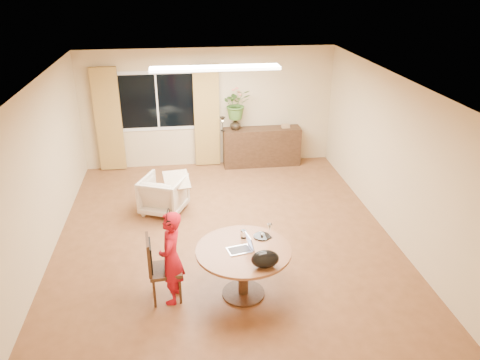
# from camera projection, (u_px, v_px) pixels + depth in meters

# --- Properties ---
(floor) EXTENTS (6.50, 6.50, 0.00)m
(floor) POSITION_uv_depth(u_px,v_px,m) (225.00, 236.00, 7.86)
(floor) COLOR brown
(floor) RESTS_ON ground
(ceiling) EXTENTS (6.50, 6.50, 0.00)m
(ceiling) POSITION_uv_depth(u_px,v_px,m) (222.00, 82.00, 6.78)
(ceiling) COLOR white
(ceiling) RESTS_ON wall_back
(wall_back) EXTENTS (5.50, 0.00, 5.50)m
(wall_back) POSITION_uv_depth(u_px,v_px,m) (209.00, 108.00, 10.25)
(wall_back) COLOR beige
(wall_back) RESTS_ON floor
(wall_left) EXTENTS (0.00, 6.50, 6.50)m
(wall_left) POSITION_uv_depth(u_px,v_px,m) (41.00, 174.00, 6.98)
(wall_left) COLOR beige
(wall_left) RESTS_ON floor
(wall_right) EXTENTS (0.00, 6.50, 6.50)m
(wall_right) POSITION_uv_depth(u_px,v_px,m) (390.00, 156.00, 7.65)
(wall_right) COLOR beige
(wall_right) RESTS_ON floor
(window) EXTENTS (1.70, 0.03, 1.30)m
(window) POSITION_uv_depth(u_px,v_px,m) (157.00, 101.00, 10.02)
(window) COLOR white
(window) RESTS_ON wall_back
(curtain_left) EXTENTS (0.55, 0.08, 2.25)m
(curtain_left) POSITION_uv_depth(u_px,v_px,m) (108.00, 120.00, 9.97)
(curtain_left) COLOR olive
(curtain_left) RESTS_ON wall_back
(curtain_right) EXTENTS (0.55, 0.08, 2.25)m
(curtain_right) POSITION_uv_depth(u_px,v_px,m) (207.00, 116.00, 10.22)
(curtain_right) COLOR olive
(curtain_right) RESTS_ON wall_back
(ceiling_panel) EXTENTS (2.20, 0.35, 0.05)m
(ceiling_panel) POSITION_uv_depth(u_px,v_px,m) (215.00, 68.00, 7.88)
(ceiling_panel) COLOR white
(ceiling_panel) RESTS_ON ceiling
(dining_table) EXTENTS (1.27, 1.27, 0.72)m
(dining_table) POSITION_uv_depth(u_px,v_px,m) (243.00, 259.00, 6.22)
(dining_table) COLOR brown
(dining_table) RESTS_ON floor
(dining_chair) EXTENTS (0.49, 0.46, 0.95)m
(dining_chair) POSITION_uv_depth(u_px,v_px,m) (165.00, 268.00, 6.19)
(dining_chair) COLOR black
(dining_chair) RESTS_ON floor
(child) EXTENTS (0.53, 0.41, 1.32)m
(child) POSITION_uv_depth(u_px,v_px,m) (171.00, 258.00, 6.09)
(child) COLOR red
(child) RESTS_ON floor
(laptop) EXTENTS (0.36, 0.28, 0.22)m
(laptop) POSITION_uv_depth(u_px,v_px,m) (239.00, 243.00, 6.09)
(laptop) COLOR #B7B7BC
(laptop) RESTS_ON dining_table
(tumbler) EXTENTS (0.09, 0.09, 0.11)m
(tumbler) POSITION_uv_depth(u_px,v_px,m) (244.00, 234.00, 6.40)
(tumbler) COLOR white
(tumbler) RESTS_ON dining_table
(wine_glass) EXTENTS (0.09, 0.09, 0.22)m
(wine_glass) POSITION_uv_depth(u_px,v_px,m) (270.00, 231.00, 6.38)
(wine_glass) COLOR white
(wine_glass) RESTS_ON dining_table
(pot_lid) EXTENTS (0.29, 0.29, 0.04)m
(pot_lid) POSITION_uv_depth(u_px,v_px,m) (262.00, 236.00, 6.43)
(pot_lid) COLOR white
(pot_lid) RESTS_ON dining_table
(handbag) EXTENTS (0.39, 0.29, 0.23)m
(handbag) POSITION_uv_depth(u_px,v_px,m) (265.00, 259.00, 5.74)
(handbag) COLOR black
(handbag) RESTS_ON dining_table
(armchair) EXTENTS (0.97, 0.98, 0.68)m
(armchair) POSITION_uv_depth(u_px,v_px,m) (164.00, 194.00, 8.52)
(armchair) COLOR beige
(armchair) RESTS_ON floor
(throw) EXTENTS (0.52, 0.60, 0.03)m
(throw) POSITION_uv_depth(u_px,v_px,m) (176.00, 176.00, 8.39)
(throw) COLOR beige
(throw) RESTS_ON armchair
(sideboard) EXTENTS (1.72, 0.42, 0.86)m
(sideboard) POSITION_uv_depth(u_px,v_px,m) (262.00, 147.00, 10.53)
(sideboard) COLOR black
(sideboard) RESTS_ON floor
(vase) EXTENTS (0.26, 0.26, 0.25)m
(vase) POSITION_uv_depth(u_px,v_px,m) (235.00, 124.00, 10.23)
(vase) COLOR black
(vase) RESTS_ON sideboard
(bouquet) EXTENTS (0.65, 0.58, 0.66)m
(bouquet) POSITION_uv_depth(u_px,v_px,m) (236.00, 104.00, 10.05)
(bouquet) COLOR #336E29
(bouquet) RESTS_ON vase
(book_stack) EXTENTS (0.21, 0.18, 0.08)m
(book_stack) POSITION_uv_depth(u_px,v_px,m) (286.00, 126.00, 10.41)
(book_stack) COLOR olive
(book_stack) RESTS_ON sideboard
(desk_lamp) EXTENTS (0.17, 0.17, 0.33)m
(desk_lamp) POSITION_uv_depth(u_px,v_px,m) (223.00, 124.00, 10.14)
(desk_lamp) COLOR black
(desk_lamp) RESTS_ON sideboard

